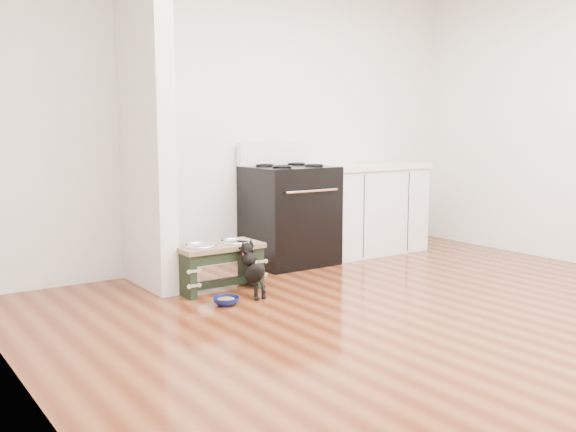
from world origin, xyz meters
name	(u,v)px	position (x,y,z in m)	size (l,w,h in m)	color
ground	(447,326)	(0.00, 0.00, 0.00)	(5.00, 5.00, 0.00)	#4E1F0E
room_shell	(456,72)	(0.00, 0.00, 1.62)	(5.00, 5.00, 5.00)	silver
partition_wall	(145,119)	(-1.18, 2.10, 1.35)	(0.15, 0.80, 2.70)	silver
oven_range	(289,214)	(0.25, 2.16, 0.48)	(0.76, 0.69, 1.14)	black
cabinet_run	(366,208)	(1.23, 2.18, 0.45)	(1.24, 0.64, 0.91)	white
dog_feeder	(219,257)	(-0.78, 1.66, 0.26)	(0.68, 0.36, 0.39)	black
puppy	(253,267)	(-0.66, 1.35, 0.23)	(0.12, 0.35, 0.41)	black
floor_bowl	(226,301)	(-0.95, 1.25, 0.03)	(0.19, 0.19, 0.06)	#0B1451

